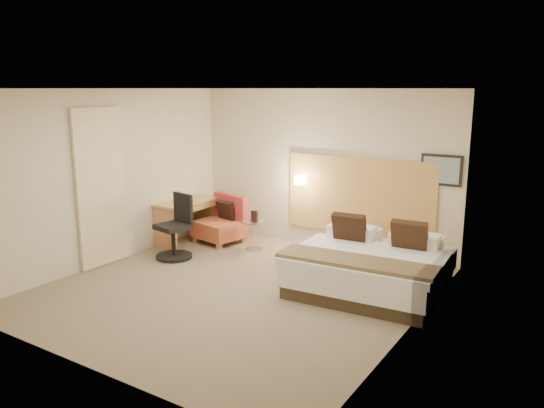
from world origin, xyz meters
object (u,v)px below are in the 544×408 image
Objects in this scene: bed at (371,266)px; side_table at (254,233)px; desk at (187,209)px; desk_chair at (176,232)px; lounge_chair at (222,224)px.

side_table is at bearing 165.15° from bed.
desk_chair is (0.46, -0.82, -0.16)m from desk.
bed reaches higher than desk.
desk_chair is at bearing -60.38° from desk.
lounge_chair is at bearing 87.05° from desk_chair.
lounge_chair is 0.75× the size of desk.
desk_chair is at bearing -92.95° from lounge_chair.
desk_chair reaches higher than side_table.
bed is 2.02× the size of desk_chair.
desk is (-1.28, -0.23, 0.31)m from side_table.
lounge_chair is 0.66m from desk.
side_table is 0.42× the size of desk.
bed is 3.22m from desk_chair.
desk is at bearing 173.71° from bed.
bed is 1.74× the size of desk.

